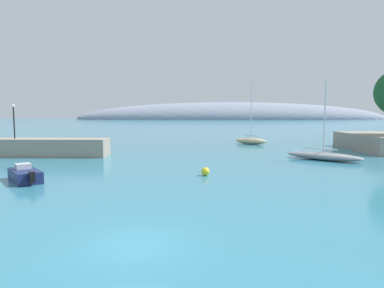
{
  "coord_description": "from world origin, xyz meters",
  "views": [
    {
      "loc": [
        2.52,
        -12.63,
        5.16
      ],
      "look_at": [
        1.6,
        29.36,
        1.21
      ],
      "focal_mm": 31.19,
      "sensor_mm": 36.0,
      "label": 1
    }
  ],
  "objects_px": {
    "mooring_buoy_yellow": "(205,171)",
    "sailboat_sand_mid_mooring": "(251,140)",
    "sailboat_grey_near_shore": "(323,156)",
    "harbor_lamp_post": "(14,117)",
    "motorboat_navy_foreground": "(25,175)"
  },
  "relations": [
    {
      "from": "motorboat_navy_foreground",
      "to": "mooring_buoy_yellow",
      "type": "xyz_separation_m",
      "value": [
        13.69,
        2.49,
        -0.13
      ]
    },
    {
      "from": "mooring_buoy_yellow",
      "to": "harbor_lamp_post",
      "type": "height_order",
      "value": "harbor_lamp_post"
    },
    {
      "from": "motorboat_navy_foreground",
      "to": "harbor_lamp_post",
      "type": "relative_size",
      "value": 1.03
    },
    {
      "from": "mooring_buoy_yellow",
      "to": "harbor_lamp_post",
      "type": "distance_m",
      "value": 25.75
    },
    {
      "from": "sailboat_sand_mid_mooring",
      "to": "mooring_buoy_yellow",
      "type": "relative_size",
      "value": 15.13
    },
    {
      "from": "sailboat_sand_mid_mooring",
      "to": "harbor_lamp_post",
      "type": "bearing_deg",
      "value": 63.1
    },
    {
      "from": "sailboat_grey_near_shore",
      "to": "harbor_lamp_post",
      "type": "distance_m",
      "value": 35.82
    },
    {
      "from": "sailboat_sand_mid_mooring",
      "to": "motorboat_navy_foreground",
      "type": "distance_m",
      "value": 37.26
    },
    {
      "from": "sailboat_grey_near_shore",
      "to": "harbor_lamp_post",
      "type": "xyz_separation_m",
      "value": [
        -35.49,
        2.57,
        4.13
      ]
    },
    {
      "from": "sailboat_sand_mid_mooring",
      "to": "mooring_buoy_yellow",
      "type": "distance_m",
      "value": 28.94
    },
    {
      "from": "sailboat_sand_mid_mooring",
      "to": "harbor_lamp_post",
      "type": "height_order",
      "value": "sailboat_sand_mid_mooring"
    },
    {
      "from": "motorboat_navy_foreground",
      "to": "mooring_buoy_yellow",
      "type": "distance_m",
      "value": 13.92
    },
    {
      "from": "sailboat_grey_near_shore",
      "to": "mooring_buoy_yellow",
      "type": "bearing_deg",
      "value": -104.21
    },
    {
      "from": "mooring_buoy_yellow",
      "to": "sailboat_sand_mid_mooring",
      "type": "bearing_deg",
      "value": 73.99
    },
    {
      "from": "sailboat_sand_mid_mooring",
      "to": "motorboat_navy_foreground",
      "type": "xyz_separation_m",
      "value": [
        -21.68,
        -30.31,
        -0.14
      ]
    }
  ]
}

